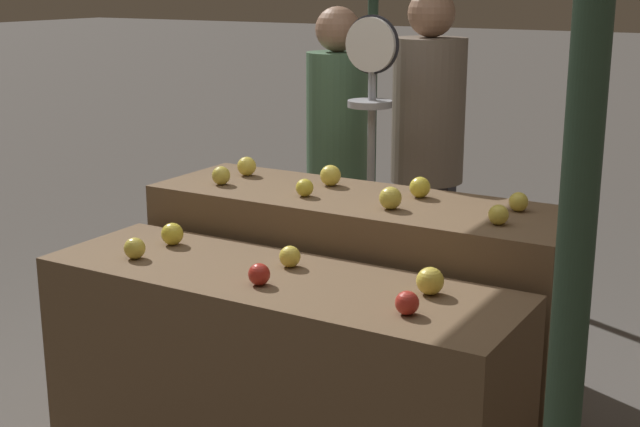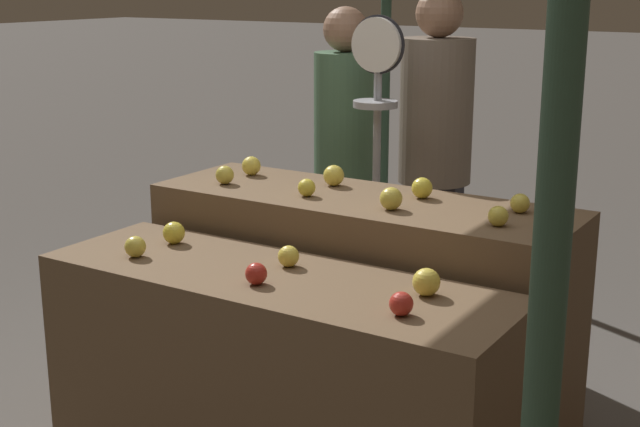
% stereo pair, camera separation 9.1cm
% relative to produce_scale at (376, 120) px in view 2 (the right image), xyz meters
% --- Properties ---
extents(display_counter_front, '(1.70, 0.55, 0.82)m').
position_rel_produce_scale_xyz_m(display_counter_front, '(0.24, -1.15, -0.77)').
color(display_counter_front, brown).
rests_on(display_counter_front, ground_plane).
extents(display_counter_back, '(1.70, 0.55, 0.97)m').
position_rel_produce_scale_xyz_m(display_counter_back, '(0.24, -0.55, -0.70)').
color(display_counter_back, brown).
rests_on(display_counter_back, ground_plane).
extents(apple_front_0, '(0.08, 0.08, 0.08)m').
position_rel_produce_scale_xyz_m(apple_front_0, '(-0.30, -1.24, -0.32)').
color(apple_front_0, gold).
rests_on(apple_front_0, display_counter_front).
extents(apple_front_1, '(0.07, 0.07, 0.07)m').
position_rel_produce_scale_xyz_m(apple_front_1, '(0.24, -1.25, -0.33)').
color(apple_front_1, '#AD281E').
rests_on(apple_front_1, display_counter_front).
extents(apple_front_2, '(0.07, 0.07, 0.07)m').
position_rel_produce_scale_xyz_m(apple_front_2, '(0.78, -1.25, -0.33)').
color(apple_front_2, '#B72D23').
rests_on(apple_front_2, display_counter_front).
extents(apple_front_3, '(0.08, 0.08, 0.08)m').
position_rel_produce_scale_xyz_m(apple_front_3, '(-0.30, -1.04, -0.32)').
color(apple_front_3, gold).
rests_on(apple_front_3, display_counter_front).
extents(apple_front_4, '(0.08, 0.08, 0.08)m').
position_rel_produce_scale_xyz_m(apple_front_4, '(0.23, -1.04, -0.32)').
color(apple_front_4, yellow).
rests_on(apple_front_4, display_counter_front).
extents(apple_front_5, '(0.09, 0.09, 0.09)m').
position_rel_produce_scale_xyz_m(apple_front_5, '(0.76, -1.05, -0.32)').
color(apple_front_5, yellow).
rests_on(apple_front_5, display_counter_front).
extents(apple_back_0, '(0.08, 0.08, 0.08)m').
position_rel_produce_scale_xyz_m(apple_back_0, '(-0.36, -0.65, -0.18)').
color(apple_back_0, gold).
rests_on(apple_back_0, display_counter_back).
extents(apple_back_1, '(0.07, 0.07, 0.07)m').
position_rel_produce_scale_xyz_m(apple_back_1, '(0.05, -0.65, -0.18)').
color(apple_back_1, gold).
rests_on(apple_back_1, display_counter_back).
extents(apple_back_2, '(0.08, 0.08, 0.08)m').
position_rel_produce_scale_xyz_m(apple_back_2, '(0.43, -0.65, -0.17)').
color(apple_back_2, gold).
rests_on(apple_back_2, display_counter_back).
extents(apple_back_3, '(0.07, 0.07, 0.07)m').
position_rel_produce_scale_xyz_m(apple_back_3, '(0.84, -0.66, -0.18)').
color(apple_back_3, gold).
rests_on(apple_back_3, display_counter_back).
extents(apple_back_4, '(0.08, 0.08, 0.08)m').
position_rel_produce_scale_xyz_m(apple_back_4, '(-0.37, -0.45, -0.17)').
color(apple_back_4, yellow).
rests_on(apple_back_4, display_counter_back).
extents(apple_back_5, '(0.09, 0.09, 0.09)m').
position_rel_produce_scale_xyz_m(apple_back_5, '(0.04, -0.43, -0.17)').
color(apple_back_5, yellow).
rests_on(apple_back_5, display_counter_back).
extents(apple_back_6, '(0.08, 0.08, 0.08)m').
position_rel_produce_scale_xyz_m(apple_back_6, '(0.44, -0.43, -0.17)').
color(apple_back_6, gold).
rests_on(apple_back_6, display_counter_back).
extents(apple_back_7, '(0.07, 0.07, 0.07)m').
position_rel_produce_scale_xyz_m(apple_back_7, '(0.84, -0.44, -0.18)').
color(apple_back_7, gold).
rests_on(apple_back_7, display_counter_back).
extents(produce_scale, '(0.26, 0.20, 1.65)m').
position_rel_produce_scale_xyz_m(produce_scale, '(0.00, 0.00, 0.00)').
color(produce_scale, '#99999E').
rests_on(produce_scale, ground_plane).
extents(person_vendor_at_scale, '(0.40, 0.40, 1.67)m').
position_rel_produce_scale_xyz_m(person_vendor_at_scale, '(-0.35, 0.31, -0.21)').
color(person_vendor_at_scale, '#2D2D38').
rests_on(person_vendor_at_scale, ground_plane).
extents(person_customer_left, '(0.40, 0.40, 1.75)m').
position_rel_produce_scale_xyz_m(person_customer_left, '(0.06, 0.50, -0.17)').
color(person_customer_left, '#2D2D38').
rests_on(person_customer_left, ground_plane).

